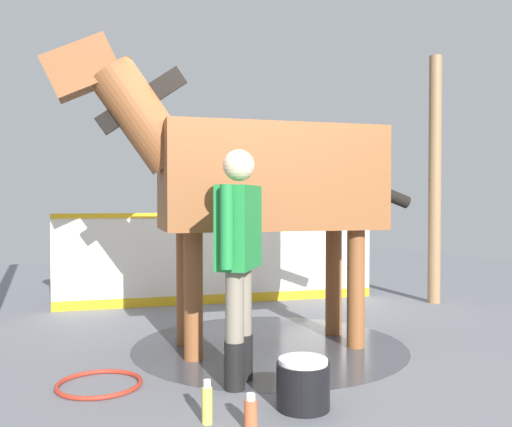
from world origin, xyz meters
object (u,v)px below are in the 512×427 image
at_px(horse, 255,177).
at_px(bottle_spray, 251,413).
at_px(hose_coil, 99,384).
at_px(wash_bucket, 303,384).
at_px(bottle_shampoo, 207,403).
at_px(handler, 239,249).

bearing_deg(horse, bottle_spray, 74.08).
relative_size(horse, hose_coil, 5.45).
xyz_separation_m(wash_bucket, hose_coil, (-1.06, 1.02, -0.14)).
height_order(horse, wash_bucket, horse).
xyz_separation_m(horse, bottle_spray, (-0.85, -1.57, -1.44)).
bearing_deg(horse, bottle_shampoo, 65.40).
relative_size(horse, bottle_shampoo, 12.71).
xyz_separation_m(wash_bucket, bottle_shampoo, (-0.63, 0.06, -0.04)).
height_order(handler, bottle_spray, handler).
xyz_separation_m(horse, wash_bucket, (-0.41, -1.44, -1.38)).
bearing_deg(bottle_shampoo, wash_bucket, -5.83).
xyz_separation_m(horse, hose_coil, (-1.47, -0.42, -1.52)).
bearing_deg(wash_bucket, handler, 105.13).
xyz_separation_m(bottle_shampoo, hose_coil, (-0.43, 0.96, -0.10)).
xyz_separation_m(wash_bucket, bottle_spray, (-0.44, -0.13, -0.06)).
height_order(bottle_shampoo, bottle_spray, bottle_shampoo).
bearing_deg(bottle_spray, wash_bucket, 16.10).
bearing_deg(bottle_shampoo, bottle_spray, -44.69).
xyz_separation_m(horse, handler, (-0.57, -0.84, -0.56)).
distance_m(bottle_shampoo, hose_coil, 1.06).
bearing_deg(bottle_spray, handler, 69.22).
distance_m(horse, hose_coil, 2.16).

